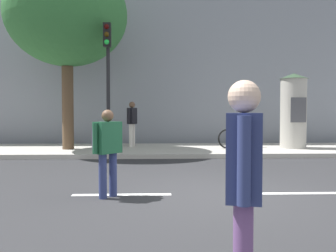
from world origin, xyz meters
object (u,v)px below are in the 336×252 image
Objects in this scene: pedestrian_with_bag at (244,177)px; bicycle_leaning at (239,138)px; pedestrian_tallest at (107,145)px; traffic_light at (108,66)px; street_tree at (67,15)px; poster_column at (293,110)px; pedestrian_in_red_top at (132,120)px.

bicycle_leaning is at bearing 76.98° from pedestrian_with_bag.
bicycle_leaning is (4.00, 7.08, -0.38)m from pedestrian_tallest.
pedestrian_tallest is (0.68, -5.41, -2.05)m from traffic_light.
pedestrian_with_bag reaches higher than bicycle_leaning.
pedestrian_with_bag is at bearing -70.38° from street_tree.
street_tree is at bearing -179.17° from poster_column.
pedestrian_tallest is at bearing -119.48° from bicycle_leaning.
poster_column reaches higher than pedestrian_with_bag.
poster_column is (6.69, 1.60, -1.41)m from traffic_light.
pedestrian_in_red_top reaches higher than pedestrian_with_bag.
street_tree reaches higher than poster_column.
pedestrian_in_red_top is (-6.07, 0.77, -0.39)m from poster_column.
poster_column is at bearing 0.83° from street_tree.
traffic_light is 0.63× the size of street_tree.
traffic_light reaches higher than pedestrian_with_bag.
traffic_light is 1.50× the size of poster_column.
bicycle_leaning is (2.51, 10.87, -0.49)m from pedestrian_with_bag.
pedestrian_with_bag is at bearing -82.41° from pedestrian_in_red_top.
pedestrian_tallest is at bearing -71.43° from street_tree.
pedestrian_tallest is at bearing -130.63° from poster_column.
street_tree is at bearing 137.86° from traffic_light.
poster_column is 0.42× the size of street_tree.
traffic_light reaches higher than bicycle_leaning.
pedestrian_tallest is at bearing 111.50° from pedestrian_with_bag.
street_tree reaches higher than pedestrian_in_red_top.
traffic_light is 2.39× the size of pedestrian_in_red_top.
poster_column is 9.00m from street_tree.
pedestrian_in_red_top is at bearing 172.78° from poster_column.
poster_column is at bearing 13.47° from traffic_light.
street_tree is 3.84× the size of pedestrian_with_bag.
traffic_light is 9.64m from pedestrian_with_bag.
street_tree reaches higher than pedestrian_with_bag.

